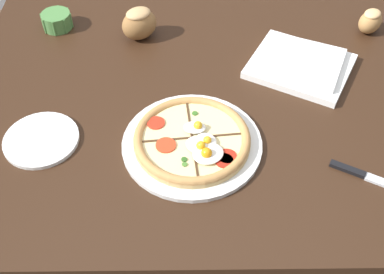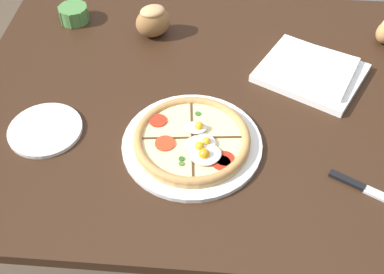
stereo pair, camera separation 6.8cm
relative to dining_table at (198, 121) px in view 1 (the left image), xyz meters
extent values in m
plane|color=brown|center=(0.00, 0.00, -0.64)|extent=(12.00, 12.00, 0.00)
cube|color=#331E11|center=(0.00, 0.00, 0.08)|extent=(1.22, 0.98, 0.03)
cube|color=#331E11|center=(-0.56, 0.44, -0.29)|extent=(0.06, 0.06, 0.70)
cube|color=#331E11|center=(0.56, 0.44, -0.29)|extent=(0.06, 0.06, 0.70)
cylinder|color=white|center=(-0.02, -0.17, 0.10)|extent=(0.33, 0.33, 0.01)
cylinder|color=tan|center=(-0.02, -0.17, 0.11)|extent=(0.27, 0.27, 0.01)
cylinder|color=beige|center=(-0.02, -0.17, 0.12)|extent=(0.24, 0.24, 0.00)
torus|color=tan|center=(-0.02, -0.17, 0.12)|extent=(0.27, 0.27, 0.02)
cube|color=#472D19|center=(-0.03, -0.12, 0.12)|extent=(0.02, 0.12, 0.00)
cube|color=#472D19|center=(-0.08, -0.18, 0.12)|extent=(0.12, 0.02, 0.00)
cube|color=#472D19|center=(-0.01, -0.23, 0.12)|extent=(0.02, 0.12, 0.00)
cube|color=#472D19|center=(0.04, -0.17, 0.12)|extent=(0.12, 0.02, 0.00)
cylinder|color=red|center=(-0.10, -0.13, 0.12)|extent=(0.04, 0.04, 0.00)
cylinder|color=red|center=(0.05, -0.25, 0.12)|extent=(0.04, 0.04, 0.00)
cylinder|color=red|center=(0.06, -0.23, 0.12)|extent=(0.04, 0.04, 0.00)
cylinder|color=red|center=(-0.08, -0.20, 0.12)|extent=(0.05, 0.05, 0.00)
ellipsoid|color=white|center=(0.02, -0.23, 0.13)|extent=(0.09, 0.09, 0.01)
sphere|color=orange|center=(0.01, -0.23, 0.14)|extent=(0.02, 0.02, 0.02)
ellipsoid|color=white|center=(0.01, -0.19, 0.13)|extent=(0.07, 0.07, 0.01)
sphere|color=#F4AD1E|center=(0.02, -0.19, 0.14)|extent=(0.02, 0.02, 0.02)
ellipsoid|color=white|center=(0.00, -0.20, 0.13)|extent=(0.08, 0.08, 0.01)
sphere|color=#F4AD1E|center=(0.00, -0.21, 0.14)|extent=(0.02, 0.02, 0.02)
ellipsoid|color=white|center=(-0.01, -0.15, 0.13)|extent=(0.05, 0.04, 0.01)
sphere|color=#F4AD1E|center=(-0.01, -0.15, 0.14)|extent=(0.02, 0.02, 0.02)
cylinder|color=#386B23|center=(-0.01, -0.10, 0.12)|extent=(0.01, 0.01, 0.00)
cylinder|color=#386B23|center=(0.04, -0.24, 0.12)|extent=(0.02, 0.02, 0.00)
cylinder|color=#2D5B1E|center=(-0.04, -0.24, 0.12)|extent=(0.01, 0.01, 0.00)
cylinder|color=#477A2D|center=(-0.11, -0.11, 0.12)|extent=(0.01, 0.01, 0.00)
cylinder|color=#477A2D|center=(-0.04, -0.25, 0.12)|extent=(0.01, 0.01, 0.00)
cylinder|color=#4C8442|center=(-0.42, 0.30, 0.12)|extent=(0.09, 0.09, 0.05)
cylinder|color=gold|center=(-0.42, 0.30, 0.13)|extent=(0.07, 0.07, 0.03)
cylinder|color=#4C8442|center=(-0.37, 0.30, 0.12)|extent=(0.01, 0.01, 0.05)
cylinder|color=#4C8442|center=(-0.39, 0.33, 0.12)|extent=(0.01, 0.01, 0.05)
cylinder|color=#4C8442|center=(-0.42, 0.35, 0.12)|extent=(0.01, 0.01, 0.05)
cylinder|color=#4C8442|center=(-0.45, 0.33, 0.12)|extent=(0.01, 0.01, 0.05)
cylinder|color=#4C8442|center=(-0.46, 0.30, 0.12)|extent=(0.01, 0.01, 0.05)
cylinder|color=#4C8442|center=(-0.45, 0.27, 0.12)|extent=(0.01, 0.01, 0.05)
cylinder|color=#4C8442|center=(-0.42, 0.26, 0.12)|extent=(0.01, 0.01, 0.05)
cylinder|color=#4C8442|center=(-0.39, 0.27, 0.12)|extent=(0.01, 0.01, 0.05)
cube|color=white|center=(0.28, 0.10, 0.10)|extent=(0.33, 0.31, 0.02)
cube|color=white|center=(0.28, 0.10, 0.12)|extent=(0.27, 0.25, 0.02)
ellipsoid|color=olive|center=(-0.17, 0.25, 0.14)|extent=(0.13, 0.12, 0.09)
ellipsoid|color=tan|center=(-0.17, 0.25, 0.18)|extent=(0.09, 0.09, 0.03)
ellipsoid|color=#B27F47|center=(0.51, 0.27, 0.13)|extent=(0.10, 0.10, 0.07)
ellipsoid|color=#EAB775|center=(0.51, 0.27, 0.16)|extent=(0.07, 0.07, 0.02)
cube|color=black|center=(0.33, -0.25, 0.10)|extent=(0.08, 0.05, 0.01)
cylinder|color=white|center=(-0.38, -0.16, 0.10)|extent=(0.18, 0.18, 0.01)
camera|label=1|loc=(-0.03, -0.92, 0.94)|focal=45.00mm
camera|label=2|loc=(0.04, -0.92, 0.94)|focal=45.00mm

